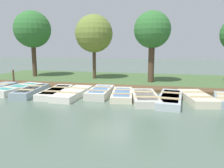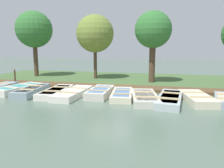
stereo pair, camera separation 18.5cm
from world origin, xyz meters
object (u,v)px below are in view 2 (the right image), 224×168
rowboat_6 (122,94)px  park_tree_left (95,34)px  rowboat_3 (56,92)px  rowboat_7 (144,97)px  rowboat_1 (19,89)px  rowboat_9 (197,98)px  park_tree_center (153,31)px  rowboat_4 (73,93)px  park_tree_far_left (34,30)px  rowboat_5 (100,92)px  mooring_post_near (15,77)px  rowboat_2 (32,91)px  rowboat_8 (170,99)px

rowboat_6 → park_tree_left: size_ratio=0.59×
rowboat_3 → rowboat_7: 5.16m
rowboat_1 → rowboat_9: size_ratio=1.01×
park_tree_left → rowboat_6: bearing=31.4°
park_tree_left → park_tree_center: bearing=80.0°
rowboat_4 → park_tree_far_left: bearing=-133.5°
rowboat_5 → park_tree_far_left: 10.25m
rowboat_7 → park_tree_far_left: 12.55m
rowboat_6 → rowboat_7: rowboat_7 is taller
mooring_post_near → park_tree_center: bearing=102.7°
rowboat_1 → mooring_post_near: mooring_post_near is taller
rowboat_5 → park_tree_left: park_tree_left is taller
rowboat_7 → rowboat_6: bearing=-121.8°
rowboat_1 → rowboat_5: size_ratio=1.13×
rowboat_2 → rowboat_4: rowboat_2 is taller
park_tree_left → park_tree_center: 4.70m
rowboat_7 → rowboat_9: size_ratio=1.07×
rowboat_2 → mooring_post_near: mooring_post_near is taller
rowboat_8 → park_tree_center: size_ratio=0.70×
park_tree_center → rowboat_9: bearing=29.1°
rowboat_8 → rowboat_9: bearing=114.5°
rowboat_5 → park_tree_left: 6.78m
rowboat_7 → rowboat_8: rowboat_7 is taller
park_tree_far_left → rowboat_6: bearing=57.7°
rowboat_1 → rowboat_7: bearing=99.6°
rowboat_2 → rowboat_6: rowboat_2 is taller
mooring_post_near → park_tree_left: (-3.05, 5.33, 3.23)m
rowboat_8 → rowboat_3: bearing=-86.6°
rowboat_4 → park_tree_left: bearing=-173.4°
rowboat_3 → mooring_post_near: size_ratio=3.09×
rowboat_8 → rowboat_1: bearing=-86.9°
rowboat_1 → rowboat_8: size_ratio=0.86×
rowboat_4 → rowboat_7: (0.10, 4.01, -0.00)m
park_tree_far_left → park_tree_center: park_tree_far_left is taller
rowboat_1 → rowboat_2: bearing=85.9°
rowboat_3 → rowboat_6: 3.88m
rowboat_1 → rowboat_6: (-0.12, 6.45, -0.04)m
rowboat_6 → mooring_post_near: (-2.41, -8.66, 0.39)m
mooring_post_near → park_tree_center: 10.74m
rowboat_1 → rowboat_5: 5.18m
park_tree_center → rowboat_4: bearing=-38.6°
rowboat_1 → rowboat_4: (0.26, 3.72, -0.02)m
park_tree_center → park_tree_far_left: bearing=-95.5°
rowboat_2 → rowboat_4: size_ratio=0.96×
rowboat_3 → rowboat_7: size_ratio=1.01×
rowboat_5 → park_tree_center: 6.41m
rowboat_5 → rowboat_7: 2.63m
rowboat_4 → rowboat_5: rowboat_5 is taller
rowboat_9 → park_tree_left: 9.75m
rowboat_7 → park_tree_far_left: (-6.11, -10.20, 4.03)m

